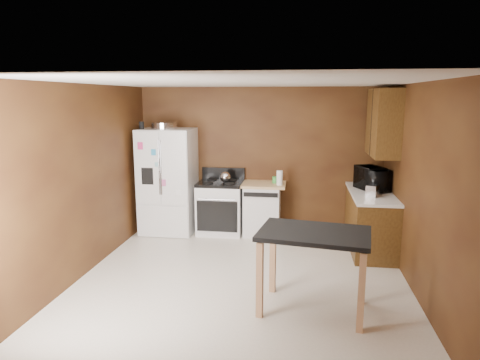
% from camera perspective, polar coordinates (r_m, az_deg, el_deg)
% --- Properties ---
extents(floor, '(4.50, 4.50, 0.00)m').
position_cam_1_polar(floor, '(5.68, 0.27, -13.19)').
color(floor, silver).
rests_on(floor, ground).
extents(ceiling, '(4.50, 4.50, 0.00)m').
position_cam_1_polar(ceiling, '(5.18, 0.29, 12.92)').
color(ceiling, white).
rests_on(ceiling, ground).
extents(wall_back, '(4.20, 0.00, 4.20)m').
position_cam_1_polar(wall_back, '(7.49, 2.64, 2.73)').
color(wall_back, '#553516').
rests_on(wall_back, ground).
extents(wall_front, '(4.20, 0.00, 4.20)m').
position_cam_1_polar(wall_front, '(3.16, -5.40, -9.00)').
color(wall_front, '#553516').
rests_on(wall_front, ground).
extents(wall_left, '(0.00, 4.50, 4.50)m').
position_cam_1_polar(wall_left, '(5.95, -20.20, -0.11)').
color(wall_left, '#553516').
rests_on(wall_left, ground).
extents(wall_right, '(0.00, 4.50, 4.50)m').
position_cam_1_polar(wall_right, '(5.42, 22.84, -1.32)').
color(wall_right, '#553516').
rests_on(wall_right, ground).
extents(roasting_pan, '(0.44, 0.44, 0.11)m').
position_cam_1_polar(roasting_pan, '(7.36, -10.06, 7.16)').
color(roasting_pan, silver).
rests_on(roasting_pan, refrigerator).
extents(pen_cup, '(0.08, 0.08, 0.13)m').
position_cam_1_polar(pen_cup, '(7.37, -12.99, 7.12)').
color(pen_cup, black).
rests_on(pen_cup, refrigerator).
extents(kettle, '(0.18, 0.18, 0.18)m').
position_cam_1_polar(kettle, '(7.26, -1.96, 0.39)').
color(kettle, silver).
rests_on(kettle, gas_range).
extents(paper_towel, '(0.13, 0.13, 0.24)m').
position_cam_1_polar(paper_towel, '(7.11, 5.30, 0.28)').
color(paper_towel, white).
rests_on(paper_towel, dishwasher).
extents(green_canister, '(0.11, 0.11, 0.11)m').
position_cam_1_polar(green_canister, '(7.29, 4.72, 0.04)').
color(green_canister, green).
rests_on(green_canister, dishwasher).
extents(toaster, '(0.22, 0.27, 0.17)m').
position_cam_1_polar(toaster, '(6.53, 17.25, -1.35)').
color(toaster, silver).
rests_on(toaster, right_cabinets).
extents(microwave, '(0.61, 0.70, 0.32)m').
position_cam_1_polar(microwave, '(6.97, 17.21, 0.06)').
color(microwave, black).
rests_on(microwave, right_cabinets).
extents(refrigerator, '(0.90, 0.80, 1.80)m').
position_cam_1_polar(refrigerator, '(7.49, -9.57, -0.14)').
color(refrigerator, white).
rests_on(refrigerator, ground).
extents(gas_range, '(0.76, 0.68, 1.10)m').
position_cam_1_polar(gas_range, '(7.42, -2.59, -3.56)').
color(gas_range, white).
rests_on(gas_range, ground).
extents(dishwasher, '(0.78, 0.63, 0.89)m').
position_cam_1_polar(dishwasher, '(7.35, 2.98, -3.79)').
color(dishwasher, white).
rests_on(dishwasher, ground).
extents(right_cabinets, '(0.63, 1.58, 2.45)m').
position_cam_1_polar(right_cabinets, '(6.85, 17.45, -1.46)').
color(right_cabinets, brown).
rests_on(right_cabinets, ground).
extents(island, '(1.27, 0.95, 0.91)m').
position_cam_1_polar(island, '(4.74, 9.83, -8.43)').
color(island, black).
rests_on(island, ground).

